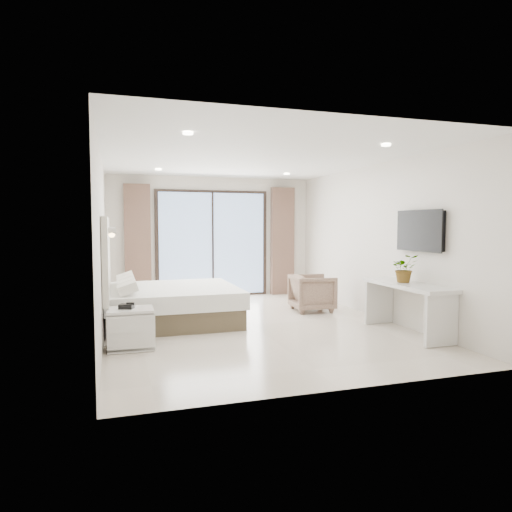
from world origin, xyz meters
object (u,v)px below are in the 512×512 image
object	(u,v)px
console_desk	(407,296)
armchair	(312,291)
nightstand	(131,329)
bed	(171,304)

from	to	relation	value
console_desk	armchair	bearing A→B (deg)	105.80
nightstand	armchair	bearing A→B (deg)	28.52
bed	nightstand	size ratio (longest dim) A/B	3.56
bed	nightstand	distance (m)	1.64
nightstand	armchair	size ratio (longest dim) A/B	0.79
nightstand	bed	bearing A→B (deg)	66.43
bed	armchair	distance (m)	2.70
bed	armchair	size ratio (longest dim) A/B	2.81
bed	armchair	xyz separation A→B (m)	(2.69, 0.23, 0.07)
nightstand	armchair	xyz separation A→B (m)	(3.39, 1.71, 0.11)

